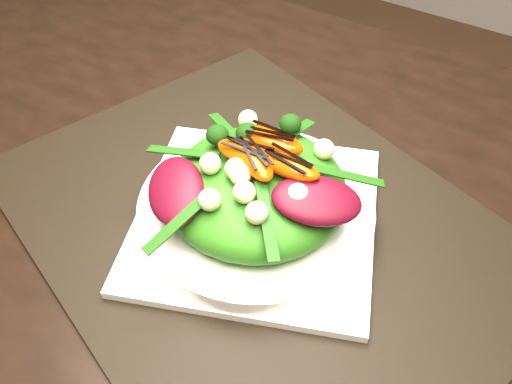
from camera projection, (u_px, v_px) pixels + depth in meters
The scene contains 10 objects.
dining_table at pixel (127, 174), 0.66m from camera, with size 1.60×0.90×0.75m, color black.
placemat at pixel (256, 221), 0.58m from camera, with size 0.54×0.41×0.00m, color black.
plate_base at pixel (256, 217), 0.57m from camera, with size 0.25×0.25×0.01m, color white.
salad_bowl at pixel (256, 208), 0.56m from camera, with size 0.24×0.24×0.02m, color white.
lettuce_mound at pixel (256, 189), 0.54m from camera, with size 0.18×0.18×0.06m, color #347816.
radicchio_leaf at pixel (317, 200), 0.49m from camera, with size 0.08×0.05×0.02m, color #480713.
orange_segment at pixel (266, 145), 0.53m from camera, with size 0.07×0.03×0.02m, color #C93903.
broccoli_floret at pixel (237, 120), 0.55m from camera, with size 0.03×0.03×0.03m, color black.
macadamia_nut at pixel (242, 204), 0.48m from camera, with size 0.02×0.02×0.02m, color beige.
balsamic_drizzle at pixel (266, 138), 0.52m from camera, with size 0.05×0.00×0.00m, color black.
Camera 1 is at (0.39, -0.31, 1.19)m, focal length 38.00 mm.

